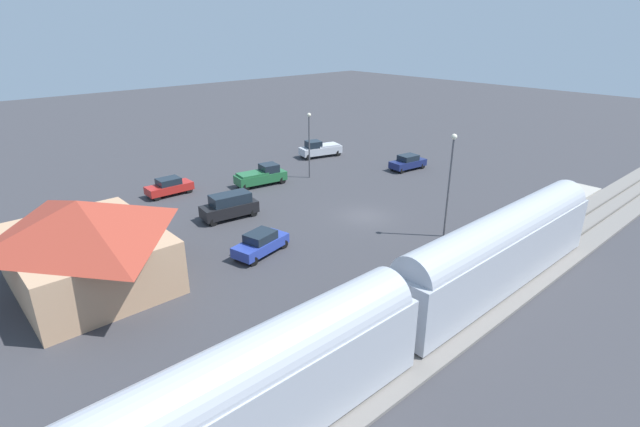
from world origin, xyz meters
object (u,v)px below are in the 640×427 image
object	(u,v)px
pedestrian_on_platform	(406,265)
station_building	(84,242)
suv_black	(230,206)
sedan_blue	(261,243)
sedan_red	(169,186)
light_pole_near_platform	(450,174)
sedan_navy	(408,162)
pickup_green	(262,176)
pedestrian_waiting_far	(447,246)
pickup_silver	(320,149)
light_pole_lot_center	(309,137)
passenger_train	(399,306)

from	to	relation	value
pedestrian_on_platform	station_building	bearing A→B (deg)	48.57
station_building	suv_black	world-z (taller)	station_building
sedan_blue	sedan_red	bearing A→B (deg)	-2.83
station_building	light_pole_near_platform	size ratio (longest dim) A/B	1.39
sedan_navy	sedan_blue	distance (m)	26.49
sedan_navy	sedan_blue	bearing A→B (deg)	104.32
station_building	light_pole_near_platform	bearing A→B (deg)	-115.36
pickup_green	light_pole_near_platform	bearing A→B (deg)	-170.97
sedan_red	light_pole_near_platform	bearing A→B (deg)	-153.60
pedestrian_waiting_far	pickup_silver	world-z (taller)	pickup_silver
suv_black	sedan_blue	bearing A→B (deg)	164.63
sedan_navy	light_pole_near_platform	world-z (taller)	light_pole_near_platform
sedan_blue	light_pole_lot_center	bearing A→B (deg)	-51.64
sedan_red	pedestrian_waiting_far	bearing A→B (deg)	-162.70
station_building	pickup_green	bearing A→B (deg)	-65.24
sedan_blue	pickup_silver	bearing A→B (deg)	-50.87
station_building	sedan_red	distance (m)	17.55
station_building	light_pole_lot_center	bearing A→B (deg)	-72.87
suv_black	pickup_green	distance (m)	9.40
station_building	pickup_green	distance (m)	22.51
passenger_train	pickup_green	size ratio (longest dim) A/B	7.03
sedan_navy	light_pole_lot_center	xyz separation A→B (m)	(5.33, 10.65, 3.68)
sedan_navy	sedan_blue	xyz separation A→B (m)	(-6.55, 25.67, 0.00)
pedestrian_on_platform	light_pole_lot_center	world-z (taller)	light_pole_lot_center
pedestrian_waiting_far	sedan_navy	distance (m)	23.32
pedestrian_waiting_far	sedan_red	bearing A→B (deg)	17.30
suv_black	pedestrian_on_platform	bearing A→B (deg)	-171.37
sedan_blue	pedestrian_on_platform	bearing A→B (deg)	-154.19
sedan_navy	sedan_red	bearing A→B (deg)	67.42
pedestrian_waiting_far	light_pole_lot_center	xyz separation A→B (m)	(21.83, -5.82, 3.28)
sedan_navy	sedan_red	xyz separation A→B (m)	(10.33, 24.83, 0.00)
station_building	light_pole_lot_center	distance (m)	27.06
passenger_train	suv_black	distance (m)	22.03
pedestrian_on_platform	suv_black	world-z (taller)	suv_black
station_building	sedan_red	world-z (taller)	station_building
station_building	light_pole_near_platform	world-z (taller)	light_pole_near_platform
passenger_train	sedan_blue	bearing A→B (deg)	-5.93
pickup_green	pickup_silver	bearing A→B (deg)	-70.07
suv_black	sedan_red	xyz separation A→B (m)	(9.28, 1.25, -0.27)
suv_black	light_pole_lot_center	bearing A→B (deg)	-71.69
station_building	sedan_red	size ratio (longest dim) A/B	2.57
pedestrian_waiting_far	sedan_red	xyz separation A→B (m)	(26.82, 8.36, -0.40)
sedan_navy	sedan_red	size ratio (longest dim) A/B	1.04
passenger_train	light_pole_near_platform	bearing A→B (deg)	-64.55
light_pole_near_platform	station_building	bearing A→B (deg)	64.64
pedestrian_on_platform	sedan_navy	distance (m)	26.56
light_pole_near_platform	light_pole_lot_center	world-z (taller)	light_pole_near_platform
pickup_green	sedan_blue	bearing A→B (deg)	144.35
pedestrian_on_platform	suv_black	size ratio (longest dim) A/B	0.33
pedestrian_on_platform	pedestrian_waiting_far	size ratio (longest dim) A/B	1.00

